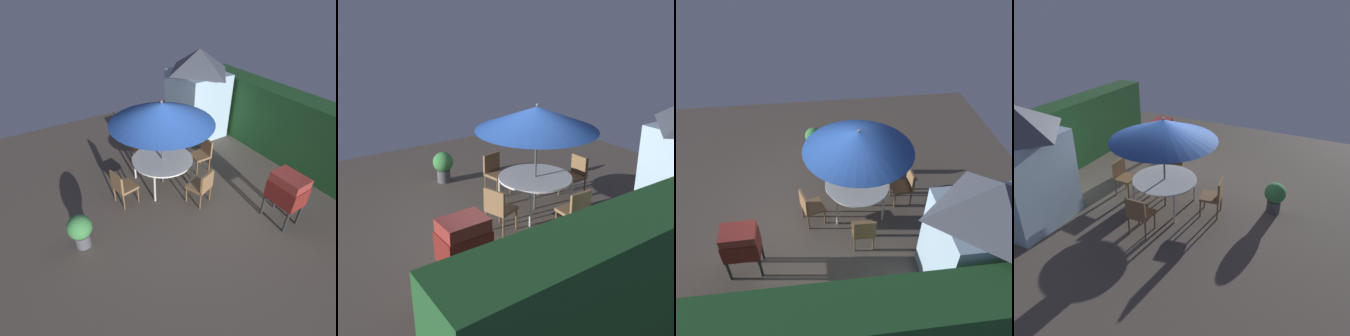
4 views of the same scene
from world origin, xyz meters
TOP-DOWN VIEW (x-y plane):
  - ground_plane at (0.00, 0.00)m, footprint 11.00×11.00m
  - hedge_backdrop at (0.00, 3.50)m, footprint 6.36×0.79m
  - patio_table at (-0.71, -0.11)m, footprint 1.51×1.51m
  - patio_umbrella at (-0.71, -0.11)m, footprint 2.43×2.43m
  - bbq_grill at (1.79, 1.41)m, footprint 0.71×0.51m
  - chair_near_shed at (-0.67, 1.13)m, footprint 0.48×0.48m
  - chair_far_side at (-1.90, -0.16)m, footprint 0.49×0.48m
  - chair_toward_hedge at (-0.51, -1.31)m, footprint 0.53×0.53m
  - chair_toward_house at (0.44, 0.27)m, footprint 0.58×0.58m
  - potted_plant_by_shed at (0.20, -2.51)m, footprint 0.49×0.49m

SIDE VIEW (x-z plane):
  - ground_plane at x=0.00m, z-range 0.00..0.00m
  - potted_plant_by_shed at x=0.20m, z-range 0.06..0.82m
  - chair_near_shed at x=-0.67m, z-range 0.07..0.97m
  - chair_far_side at x=-1.90m, z-range 0.07..0.97m
  - chair_toward_hedge at x=-0.51m, z-range 0.07..0.97m
  - chair_toward_house at x=0.44m, z-range 0.07..0.97m
  - patio_table at x=-0.71m, z-range 0.32..1.06m
  - bbq_grill at x=1.79m, z-range 0.25..1.45m
  - hedge_backdrop at x=0.00m, z-range 0.00..1.91m
  - patio_umbrella at x=-0.71m, z-range 0.83..3.07m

